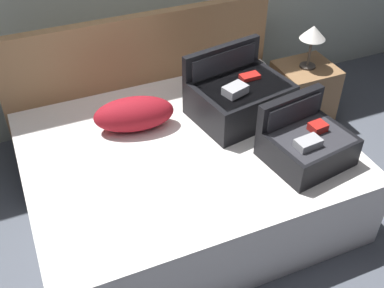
% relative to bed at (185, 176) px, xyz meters
% --- Properties ---
extents(ground_plane, '(12.00, 12.00, 0.00)m').
position_rel_bed_xyz_m(ground_plane, '(0.00, -0.40, -0.26)').
color(ground_plane, '#4C515B').
extents(bed, '(1.96, 1.56, 0.52)m').
position_rel_bed_xyz_m(bed, '(0.00, 0.00, 0.00)').
color(bed, silver).
rests_on(bed, ground).
extents(headboard, '(2.00, 0.08, 1.04)m').
position_rel_bed_xyz_m(headboard, '(0.00, 0.82, 0.26)').
color(headboard, olive).
rests_on(headboard, ground).
extents(hard_case_large, '(0.67, 0.57, 0.42)m').
position_rel_bed_xyz_m(hard_case_large, '(0.46, 0.16, 0.41)').
color(hard_case_large, black).
rests_on(hard_case_large, bed).
extents(hard_case_medium, '(0.52, 0.48, 0.35)m').
position_rel_bed_xyz_m(hard_case_medium, '(0.61, -0.39, 0.38)').
color(hard_case_medium, black).
rests_on(hard_case_medium, bed).
extents(pillow_near_headboard, '(0.55, 0.33, 0.22)m').
position_rel_bed_xyz_m(pillow_near_headboard, '(-0.23, 0.30, 0.37)').
color(pillow_near_headboard, maroon).
rests_on(pillow_near_headboard, bed).
extents(nightstand, '(0.44, 0.40, 0.51)m').
position_rel_bed_xyz_m(nightstand, '(1.26, 0.53, -0.00)').
color(nightstand, olive).
rests_on(nightstand, ground).
extents(table_lamp, '(0.20, 0.20, 0.34)m').
position_rel_bed_xyz_m(table_lamp, '(1.26, 0.53, 0.53)').
color(table_lamp, '#3F3833').
rests_on(table_lamp, nightstand).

